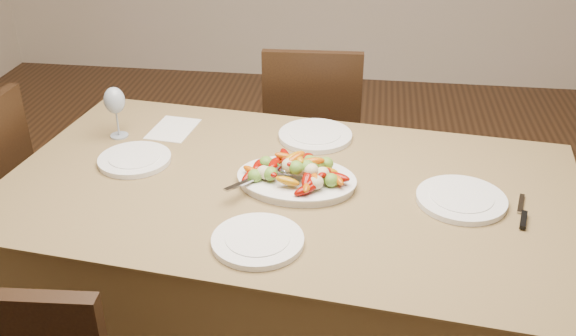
{
  "coord_description": "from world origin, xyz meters",
  "views": [
    {
      "loc": [
        0.36,
        -1.7,
        1.81
      ],
      "look_at": [
        0.12,
        0.06,
        0.82
      ],
      "focal_mm": 40.0,
      "sensor_mm": 36.0,
      "label": 1
    }
  ],
  "objects_px": {
    "wine_glass": "(116,111)",
    "dining_table": "(288,278)",
    "plate_left": "(135,160)",
    "plate_far": "(315,136)",
    "plate_right": "(461,199)",
    "serving_platter": "(296,181)",
    "plate_near": "(258,241)",
    "chair_far": "(313,135)"
  },
  "relations": [
    {
      "from": "plate_right",
      "to": "plate_near",
      "type": "xyz_separation_m",
      "value": [
        -0.58,
        -0.3,
        0.0
      ]
    },
    {
      "from": "plate_near",
      "to": "wine_glass",
      "type": "xyz_separation_m",
      "value": [
        -0.63,
        0.6,
        0.09
      ]
    },
    {
      "from": "wine_glass",
      "to": "plate_left",
      "type": "bearing_deg",
      "value": -55.79
    },
    {
      "from": "plate_near",
      "to": "plate_right",
      "type": "bearing_deg",
      "value": 27.17
    },
    {
      "from": "chair_far",
      "to": "plate_left",
      "type": "relative_size",
      "value": 3.84
    },
    {
      "from": "dining_table",
      "to": "serving_platter",
      "type": "distance_m",
      "value": 0.39
    },
    {
      "from": "plate_right",
      "to": "wine_glass",
      "type": "bearing_deg",
      "value": 166.2
    },
    {
      "from": "dining_table",
      "to": "plate_right",
      "type": "xyz_separation_m",
      "value": [
        0.54,
        -0.03,
        0.39
      ]
    },
    {
      "from": "plate_far",
      "to": "plate_near",
      "type": "relative_size",
      "value": 1.04
    },
    {
      "from": "serving_platter",
      "to": "plate_right",
      "type": "height_order",
      "value": "serving_platter"
    },
    {
      "from": "serving_platter",
      "to": "plate_left",
      "type": "height_order",
      "value": "serving_platter"
    },
    {
      "from": "plate_right",
      "to": "wine_glass",
      "type": "xyz_separation_m",
      "value": [
        -1.21,
        0.3,
        0.09
      ]
    },
    {
      "from": "dining_table",
      "to": "serving_platter",
      "type": "xyz_separation_m",
      "value": [
        0.03,
        0.0,
        0.39
      ]
    },
    {
      "from": "serving_platter",
      "to": "plate_far",
      "type": "distance_m",
      "value": 0.35
    },
    {
      "from": "serving_platter",
      "to": "plate_near",
      "type": "height_order",
      "value": "serving_platter"
    },
    {
      "from": "plate_right",
      "to": "serving_platter",
      "type": "bearing_deg",
      "value": 176.06
    },
    {
      "from": "dining_table",
      "to": "chair_far",
      "type": "distance_m",
      "value": 0.95
    },
    {
      "from": "serving_platter",
      "to": "plate_near",
      "type": "distance_m",
      "value": 0.34
    },
    {
      "from": "plate_left",
      "to": "plate_near",
      "type": "distance_m",
      "value": 0.65
    },
    {
      "from": "serving_platter",
      "to": "wine_glass",
      "type": "relative_size",
      "value": 1.82
    },
    {
      "from": "plate_left",
      "to": "plate_near",
      "type": "relative_size",
      "value": 0.96
    },
    {
      "from": "plate_near",
      "to": "chair_far",
      "type": "bearing_deg",
      "value": 88.65
    },
    {
      "from": "plate_near",
      "to": "plate_far",
      "type": "bearing_deg",
      "value": 82.15
    },
    {
      "from": "dining_table",
      "to": "wine_glass",
      "type": "distance_m",
      "value": 0.86
    },
    {
      "from": "wine_glass",
      "to": "plate_near",
      "type": "bearing_deg",
      "value": -43.54
    },
    {
      "from": "dining_table",
      "to": "chair_far",
      "type": "relative_size",
      "value": 1.94
    },
    {
      "from": "wine_glass",
      "to": "dining_table",
      "type": "bearing_deg",
      "value": -21.73
    },
    {
      "from": "plate_left",
      "to": "plate_near",
      "type": "bearing_deg",
      "value": -39.36
    },
    {
      "from": "plate_left",
      "to": "wine_glass",
      "type": "distance_m",
      "value": 0.24
    },
    {
      "from": "plate_right",
      "to": "plate_near",
      "type": "height_order",
      "value": "same"
    },
    {
      "from": "plate_right",
      "to": "plate_far",
      "type": "xyz_separation_m",
      "value": [
        -0.49,
        0.38,
        0.0
      ]
    },
    {
      "from": "plate_left",
      "to": "plate_right",
      "type": "distance_m",
      "value": 1.09
    },
    {
      "from": "plate_left",
      "to": "plate_far",
      "type": "height_order",
      "value": "same"
    },
    {
      "from": "dining_table",
      "to": "plate_near",
      "type": "relative_size",
      "value": 7.13
    },
    {
      "from": "plate_far",
      "to": "plate_near",
      "type": "bearing_deg",
      "value": -97.85
    },
    {
      "from": "plate_near",
      "to": "serving_platter",
      "type": "bearing_deg",
      "value": 78.73
    },
    {
      "from": "plate_left",
      "to": "plate_right",
      "type": "relative_size",
      "value": 0.9
    },
    {
      "from": "dining_table",
      "to": "plate_right",
      "type": "height_order",
      "value": "plate_right"
    },
    {
      "from": "wine_glass",
      "to": "plate_right",
      "type": "bearing_deg",
      "value": -13.8
    },
    {
      "from": "dining_table",
      "to": "plate_near",
      "type": "bearing_deg",
      "value": -96.92
    },
    {
      "from": "plate_far",
      "to": "chair_far",
      "type": "bearing_deg",
      "value": 96.1
    },
    {
      "from": "plate_far",
      "to": "wine_glass",
      "type": "bearing_deg",
      "value": -173.37
    }
  ]
}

